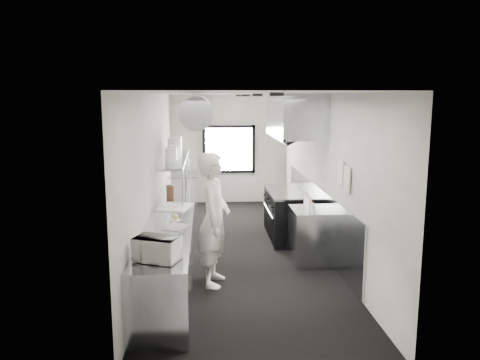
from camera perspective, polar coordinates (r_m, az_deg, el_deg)
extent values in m
cube|color=black|center=(8.78, -0.04, -8.30)|extent=(3.00, 8.00, 0.01)
cube|color=silver|center=(8.34, -0.04, 10.31)|extent=(3.00, 8.00, 0.01)
cube|color=beige|center=(12.40, -1.35, 3.70)|extent=(3.00, 0.02, 2.80)
cube|color=beige|center=(4.56, 3.54, -7.26)|extent=(3.00, 0.02, 2.80)
cube|color=beige|center=(8.47, -10.21, 0.63)|extent=(0.02, 8.00, 2.80)
cube|color=beige|center=(8.68, 9.89, 0.86)|extent=(0.02, 8.00, 2.80)
cube|color=#9CA3AB|center=(9.13, 9.16, -4.12)|extent=(0.03, 5.50, 1.10)
cylinder|color=#919599|center=(8.72, -4.88, 8.61)|extent=(0.40, 6.40, 0.40)
cube|color=white|center=(12.36, -1.34, 3.68)|extent=(1.20, 0.03, 1.10)
cube|color=black|center=(12.33, -1.35, 6.35)|extent=(1.36, 0.03, 0.08)
cube|color=black|center=(12.46, -1.33, 1.06)|extent=(1.36, 0.03, 0.08)
cube|color=black|center=(12.37, -4.31, 3.66)|extent=(0.08, 0.03, 1.25)
cube|color=black|center=(12.43, 1.61, 3.71)|extent=(0.08, 0.03, 1.25)
cube|color=#9CA3AB|center=(9.18, 6.58, 7.71)|extent=(0.80, 2.20, 0.80)
cube|color=#9CA3AB|center=(9.14, 4.17, 5.29)|extent=(0.05, 2.20, 0.05)
cube|color=black|center=(9.18, 6.04, 5.60)|extent=(0.50, 2.10, 0.28)
cube|color=#9CA3AB|center=(8.16, -7.92, -6.50)|extent=(0.70, 6.00, 0.90)
cube|color=#9CA3AB|center=(9.41, -7.79, 2.54)|extent=(0.45, 3.00, 0.04)
cylinder|color=#9CA3AB|center=(8.07, -6.94, -1.04)|extent=(0.04, 0.04, 0.66)
cylinder|color=#9CA3AB|center=(9.45, -6.53, 0.57)|extent=(0.04, 0.04, 0.66)
cylinder|color=#9CA3AB|center=(10.83, -6.23, 1.77)|extent=(0.04, 0.04, 0.66)
cube|color=black|center=(9.44, 6.04, -4.19)|extent=(0.85, 1.60, 0.90)
cube|color=#9CA3AB|center=(9.34, 6.09, -1.39)|extent=(0.85, 1.60, 0.04)
cube|color=#9CA3AB|center=(9.38, 3.57, -4.25)|extent=(0.03, 1.55, 0.80)
cylinder|color=#9CA3AB|center=(9.35, 3.39, -3.66)|extent=(0.03, 1.30, 0.03)
cube|color=#9CA3AB|center=(8.14, 8.47, -6.56)|extent=(0.65, 0.80, 0.90)
cube|color=#9CA3AB|center=(11.75, -6.75, -1.40)|extent=(0.70, 1.20, 0.90)
cube|color=silver|center=(7.49, 11.91, 0.92)|extent=(0.02, 0.28, 0.38)
cube|color=silver|center=(7.17, 12.65, 0.09)|extent=(0.02, 0.28, 0.38)
imported|color=silver|center=(6.99, -3.16, -4.72)|extent=(0.57, 0.78, 1.96)
imported|color=white|center=(5.56, -9.88, -8.10)|extent=(0.55, 0.49, 0.28)
cylinder|color=#A6B2A4|center=(6.08, -10.99, -7.39)|extent=(0.19, 0.19, 0.11)
cylinder|color=#A6B2A4|center=(6.03, -11.21, -7.59)|extent=(0.17, 0.17, 0.10)
cube|color=beige|center=(6.92, -7.62, -5.57)|extent=(0.44, 0.48, 0.01)
cylinder|color=silver|center=(7.29, -7.73, -4.76)|extent=(0.16, 0.16, 0.01)
sphere|color=#CFC06C|center=(7.28, -7.74, -4.36)|extent=(0.09, 0.09, 0.09)
cube|color=silver|center=(8.14, -7.78, -3.19)|extent=(0.62, 0.74, 0.02)
cube|color=#502F1C|center=(8.90, -8.37, -1.41)|extent=(0.15, 0.22, 0.22)
cylinder|color=silver|center=(8.77, -8.24, 2.97)|extent=(0.27, 0.27, 0.26)
cylinder|color=silver|center=(8.95, -7.98, 3.20)|extent=(0.28, 0.28, 0.28)
cylinder|color=silver|center=(9.45, -7.84, 3.84)|extent=(0.33, 0.33, 0.37)
cylinder|color=silver|center=(10.20, -7.61, 4.23)|extent=(0.30, 0.30, 0.36)
cylinder|color=silver|center=(7.71, 8.71, -3.39)|extent=(0.07, 0.07, 0.17)
cylinder|color=silver|center=(7.87, 8.24, -3.11)|extent=(0.06, 0.06, 0.17)
cylinder|color=silver|center=(8.05, 8.36, -2.82)|extent=(0.07, 0.07, 0.17)
cylinder|color=silver|center=(8.11, 8.10, -2.70)|extent=(0.06, 0.06, 0.17)
cylinder|color=silver|center=(8.32, 7.85, -2.30)|extent=(0.06, 0.06, 0.19)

